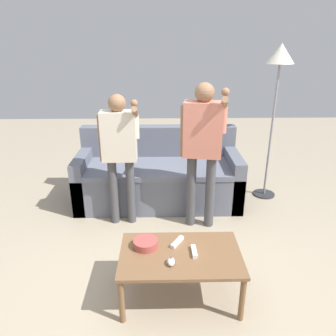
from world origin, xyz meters
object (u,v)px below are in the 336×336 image
object	(u,v)px
floor_lamp	(280,68)
snack_bowl	(146,243)
player_left	(120,146)
couch	(159,177)
coffee_table	(181,259)
game_remote_nunchuk	(172,262)
game_remote_wand_far	(178,242)
player_right	(203,141)
game_remote_wand_near	(195,252)

from	to	relation	value
floor_lamp	snack_bowl	bearing A→B (deg)	-131.42
player_left	couch	bearing A→B (deg)	53.95
coffee_table	floor_lamp	xyz separation A→B (m)	(1.22, 1.79, 1.27)
game_remote_nunchuk	game_remote_wand_far	world-z (taller)	game_remote_nunchuk
player_right	game_remote_wand_far	xyz separation A→B (m)	(-0.30, -0.94, -0.56)
game_remote_nunchuk	player_right	xyz separation A→B (m)	(0.36, 1.20, 0.55)
player_right	game_remote_wand_far	world-z (taller)	player_right
snack_bowl	floor_lamp	size ratio (longest dim) A/B	0.10
couch	coffee_table	size ratio (longest dim) A/B	2.11
game_remote_wand_near	coffee_table	bearing A→B (deg)	-179.23
floor_lamp	coffee_table	bearing A→B (deg)	-124.34
coffee_table	player_left	xyz separation A→B (m)	(-0.58, 1.15, 0.55)
player_left	game_remote_wand_near	distance (m)	1.42
floor_lamp	player_left	xyz separation A→B (m)	(-1.80, -0.64, -0.72)
game_remote_nunchuk	floor_lamp	size ratio (longest dim) A/B	0.05
coffee_table	game_remote_wand_near	size ratio (longest dim) A/B	6.37
player_right	game_remote_wand_near	bearing A→B (deg)	-99.15
snack_bowl	game_remote_wand_far	size ratio (longest dim) A/B	1.26
game_remote_wand_near	snack_bowl	bearing A→B (deg)	166.16
player_right	coffee_table	bearing A→B (deg)	-104.53
snack_bowl	player_left	bearing A→B (deg)	106.10
player_left	game_remote_wand_far	bearing A→B (deg)	-61.32
coffee_table	game_remote_nunchuk	world-z (taller)	game_remote_nunchuk
floor_lamp	player_left	world-z (taller)	floor_lamp
floor_lamp	player_right	distance (m)	1.35
game_remote_nunchuk	snack_bowl	bearing A→B (deg)	131.30
couch	game_remote_wand_far	xyz separation A→B (m)	(0.16, -1.57, 0.10)
game_remote_nunchuk	game_remote_wand_near	world-z (taller)	game_remote_nunchuk
game_remote_nunchuk	player_left	world-z (taller)	player_left
couch	floor_lamp	size ratio (longest dim) A/B	1.05
game_remote_nunchuk	floor_lamp	xyz separation A→B (m)	(1.30, 1.92, 1.20)
game_remote_wand_far	player_left	bearing A→B (deg)	118.68
snack_bowl	game_remote_wand_near	xyz separation A→B (m)	(0.38, -0.09, -0.01)
player_left	game_remote_wand_near	world-z (taller)	player_left
couch	floor_lamp	distance (m)	1.92
player_right	player_left	xyz separation A→B (m)	(-0.86, 0.08, -0.08)
coffee_table	game_remote_nunchuk	distance (m)	0.17
player_right	player_left	world-z (taller)	player_right
snack_bowl	coffee_table	bearing A→B (deg)	-19.13
snack_bowl	game_remote_wand_far	bearing A→B (deg)	7.92
game_remote_wand_far	floor_lamp	bearing A→B (deg)	53.20
couch	player_left	distance (m)	0.90
floor_lamp	game_remote_wand_far	size ratio (longest dim) A/B	12.16
couch	snack_bowl	xyz separation A→B (m)	(-0.09, -1.60, 0.12)
game_remote_nunchuk	couch	bearing A→B (deg)	93.19
coffee_table	player_right	distance (m)	1.27
floor_lamp	game_remote_wand_near	size ratio (longest dim) A/B	12.84
couch	player_left	world-z (taller)	player_left
game_remote_nunchuk	floor_lamp	bearing A→B (deg)	55.86
coffee_table	snack_bowl	size ratio (longest dim) A/B	4.81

